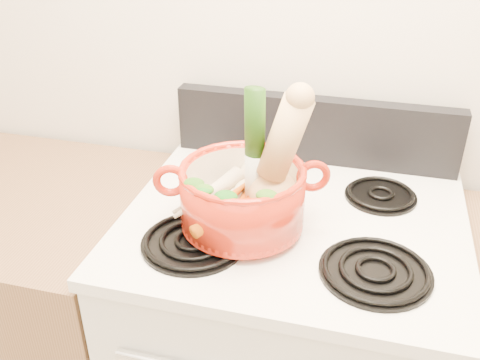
# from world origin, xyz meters

# --- Properties ---
(wall_back) EXTENTS (3.50, 0.02, 2.60)m
(wall_back) POSITION_xyz_m (0.00, 1.75, 1.30)
(wall_back) COLOR white
(wall_back) RESTS_ON floor
(cooktop) EXTENTS (0.78, 0.67, 0.03)m
(cooktop) POSITION_xyz_m (0.00, 1.40, 0.93)
(cooktop) COLOR white
(cooktop) RESTS_ON stove_body
(control_backsplash) EXTENTS (0.76, 0.05, 0.18)m
(control_backsplash) POSITION_xyz_m (0.00, 1.70, 1.04)
(control_backsplash) COLOR black
(control_backsplash) RESTS_ON cooktop
(burner_front_left) EXTENTS (0.22, 0.22, 0.02)m
(burner_front_left) POSITION_xyz_m (-0.19, 1.24, 0.96)
(burner_front_left) COLOR black
(burner_front_left) RESTS_ON cooktop
(burner_front_right) EXTENTS (0.22, 0.22, 0.02)m
(burner_front_right) POSITION_xyz_m (0.19, 1.24, 0.96)
(burner_front_right) COLOR black
(burner_front_right) RESTS_ON cooktop
(burner_back_left) EXTENTS (0.17, 0.17, 0.02)m
(burner_back_left) POSITION_xyz_m (-0.19, 1.54, 0.96)
(burner_back_left) COLOR black
(burner_back_left) RESTS_ON cooktop
(burner_back_right) EXTENTS (0.17, 0.17, 0.02)m
(burner_back_right) POSITION_xyz_m (0.19, 1.54, 0.96)
(burner_back_right) COLOR black
(burner_back_right) RESTS_ON cooktop
(dutch_oven) EXTENTS (0.34, 0.34, 0.13)m
(dutch_oven) POSITION_xyz_m (-0.10, 1.32, 1.03)
(dutch_oven) COLOR #B3220F
(dutch_oven) RESTS_ON burner_front_left
(pot_handle_left) EXTENTS (0.08, 0.04, 0.07)m
(pot_handle_left) POSITION_xyz_m (-0.25, 1.28, 1.08)
(pot_handle_left) COLOR #B3220F
(pot_handle_left) RESTS_ON dutch_oven
(pot_handle_right) EXTENTS (0.08, 0.04, 0.07)m
(pot_handle_right) POSITION_xyz_m (0.04, 1.37, 1.08)
(pot_handle_right) COLOR #B3220F
(pot_handle_right) RESTS_ON dutch_oven
(squash) EXTENTS (0.21, 0.16, 0.29)m
(squash) POSITION_xyz_m (-0.03, 1.34, 1.13)
(squash) COLOR tan
(squash) RESTS_ON dutch_oven
(leek) EXTENTS (0.05, 0.06, 0.29)m
(leek) POSITION_xyz_m (-0.08, 1.35, 1.14)
(leek) COLOR beige
(leek) RESTS_ON dutch_oven
(ginger) EXTENTS (0.08, 0.06, 0.04)m
(ginger) POSITION_xyz_m (-0.07, 1.41, 1.02)
(ginger) COLOR tan
(ginger) RESTS_ON dutch_oven
(parsnip_0) EXTENTS (0.13, 0.20, 0.06)m
(parsnip_0) POSITION_xyz_m (-0.14, 1.35, 1.02)
(parsnip_0) COLOR beige
(parsnip_0) RESTS_ON dutch_oven
(parsnip_1) EXTENTS (0.16, 0.18, 0.06)m
(parsnip_1) POSITION_xyz_m (-0.18, 1.34, 1.03)
(parsnip_1) COLOR beige
(parsnip_1) RESTS_ON dutch_oven
(parsnip_2) EXTENTS (0.05, 0.19, 0.06)m
(parsnip_2) POSITION_xyz_m (-0.12, 1.36, 1.03)
(parsnip_2) COLOR #EEE3C1
(parsnip_2) RESTS_ON dutch_oven
(parsnip_3) EXTENTS (0.13, 0.19, 0.06)m
(parsnip_3) POSITION_xyz_m (-0.18, 1.32, 1.04)
(parsnip_3) COLOR beige
(parsnip_3) RESTS_ON dutch_oven
(carrot_0) EXTENTS (0.04, 0.18, 0.05)m
(carrot_0) POSITION_xyz_m (-0.10, 1.28, 1.02)
(carrot_0) COLOR #D95C0A
(carrot_0) RESTS_ON dutch_oven
(carrot_1) EXTENTS (0.10, 0.13, 0.04)m
(carrot_1) POSITION_xyz_m (-0.13, 1.25, 1.02)
(carrot_1) COLOR #D2610A
(carrot_1) RESTS_ON dutch_oven
(carrot_2) EXTENTS (0.12, 0.17, 0.05)m
(carrot_2) POSITION_xyz_m (-0.07, 1.30, 1.02)
(carrot_2) COLOR #CC4F0A
(carrot_2) RESTS_ON dutch_oven
(carrot_3) EXTENTS (0.14, 0.12, 0.05)m
(carrot_3) POSITION_xyz_m (-0.13, 1.28, 1.03)
(carrot_3) COLOR #BA3209
(carrot_3) RESTS_ON dutch_oven
(carrot_4) EXTENTS (0.08, 0.16, 0.04)m
(carrot_4) POSITION_xyz_m (-0.13, 1.30, 1.03)
(carrot_4) COLOR #C15A09
(carrot_4) RESTS_ON dutch_oven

